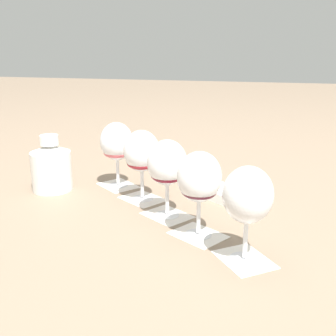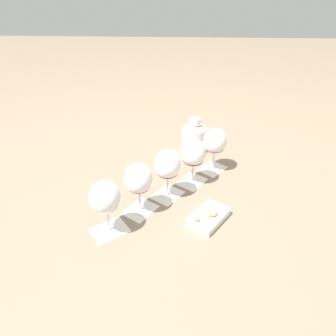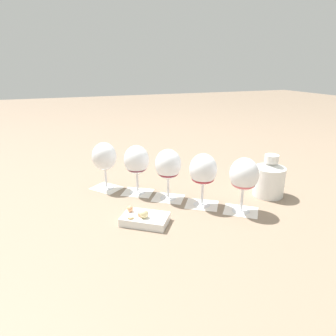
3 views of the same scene
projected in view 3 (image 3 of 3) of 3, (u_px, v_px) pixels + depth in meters
The scene contains 13 objects.
ground_plane at pixel (168, 198), 1.16m from camera, with size 8.00×8.00×0.00m, color #7F6B56.
tasting_card_0 at pixel (241, 211), 1.06m from camera, with size 0.14×0.15×0.00m.
tasting_card_1 at pixel (202, 205), 1.11m from camera, with size 0.14×0.15×0.00m.
tasting_card_2 at pixel (167, 198), 1.16m from camera, with size 0.14×0.15×0.00m.
tasting_card_3 at pixel (138, 192), 1.21m from camera, with size 0.14×0.15×0.00m.
tasting_card_4 at pixel (107, 188), 1.26m from camera, with size 0.15×0.14×0.00m.
wine_glass_0 at pixel (244, 176), 1.02m from camera, with size 0.10×0.10×0.19m.
wine_glass_1 at pixel (203, 171), 1.06m from camera, with size 0.10×0.10×0.19m.
wine_glass_2 at pixel (167, 166), 1.12m from camera, with size 0.10×0.10×0.19m.
wine_glass_3 at pixel (137, 162), 1.17m from camera, with size 0.10×0.10×0.19m.
wine_glass_4 at pixel (104, 158), 1.21m from camera, with size 0.10×0.10×0.19m.
ceramic_vase at pixel (269, 178), 1.17m from camera, with size 0.12×0.12×0.17m.
snack_dish at pixel (145, 219), 0.98m from camera, with size 0.16×0.17×0.06m.
Camera 3 is at (-0.99, 0.37, 0.49)m, focal length 32.00 mm.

